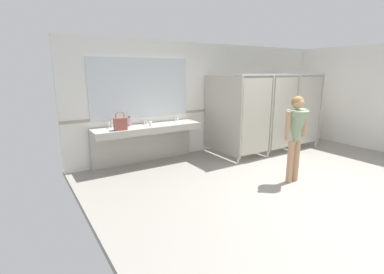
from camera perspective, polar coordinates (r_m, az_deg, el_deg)
name	(u,v)px	position (r m, az deg, el deg)	size (l,w,h in m)	color
ground_plane	(306,185)	(5.78, 21.98, -8.99)	(7.52, 6.38, 0.10)	gray
wall_back	(213,98)	(7.50, 4.36, 7.89)	(7.52, 0.12, 2.70)	silver
wall_back_tile_band	(215,110)	(7.48, 4.61, 5.54)	(7.52, 0.01, 0.06)	#9E937F
vanity_counter	(147,135)	(6.36, -9.14, 0.37)	(2.39, 0.58, 0.99)	#B2ADA3
mirror_panel	(141,88)	(6.41, -10.22, 9.71)	(2.29, 0.02, 1.29)	silver
bathroom_stalls	(270,111)	(7.54, 15.54, 5.06)	(2.90, 1.41, 1.98)	#B2AD9E
person_standing	(296,129)	(5.47, 20.22, 1.55)	(0.57, 0.41, 1.61)	tan
handbag	(120,124)	(5.85, -14.26, 2.66)	(0.25, 0.14, 0.38)	#934C42
soap_dispenser	(129,122)	(6.25, -12.53, 3.02)	(0.07, 0.07, 0.21)	#D899B2
paper_cup	(150,124)	(6.18, -8.41, 2.65)	(0.07, 0.07, 0.10)	white
floor_drain_cover	(360,179)	(6.40, 30.85, -7.28)	(0.14, 0.14, 0.01)	#B7BABF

